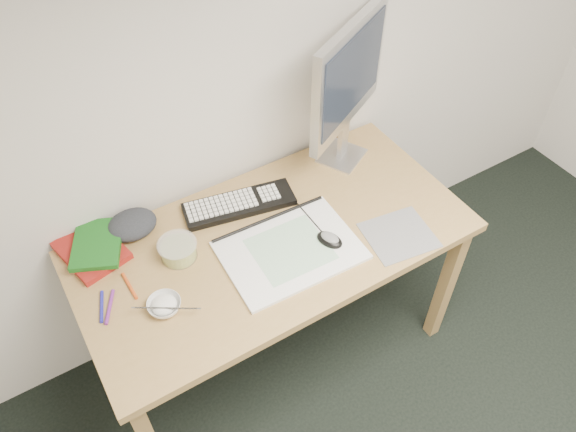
% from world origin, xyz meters
% --- Properties ---
extents(desk, '(1.40, 0.70, 0.75)m').
position_xyz_m(desk, '(-0.27, 1.43, 0.67)').
color(desk, '#A5804B').
rests_on(desk, ground).
extents(mousepad, '(0.26, 0.25, 0.00)m').
position_xyz_m(mousepad, '(0.11, 1.21, 0.75)').
color(mousepad, slate).
rests_on(mousepad, desk).
extents(sketchpad, '(0.48, 0.35, 0.01)m').
position_xyz_m(sketchpad, '(-0.25, 1.34, 0.76)').
color(sketchpad, white).
rests_on(sketchpad, desk).
extents(keyboard, '(0.43, 0.21, 0.02)m').
position_xyz_m(keyboard, '(-0.30, 1.63, 0.76)').
color(keyboard, black).
rests_on(keyboard, desk).
extents(monitor, '(0.46, 0.27, 0.59)m').
position_xyz_m(monitor, '(0.19, 1.66, 1.12)').
color(monitor, silver).
rests_on(monitor, desk).
extents(mouse, '(0.09, 0.12, 0.03)m').
position_xyz_m(mouse, '(-0.12, 1.30, 0.78)').
color(mouse, black).
rests_on(mouse, sketchpad).
extents(rice_bowl, '(0.11, 0.11, 0.03)m').
position_xyz_m(rice_bowl, '(-0.72, 1.35, 0.77)').
color(rice_bowl, white).
rests_on(rice_bowl, desk).
extents(chopsticks, '(0.18, 0.12, 0.02)m').
position_xyz_m(chopsticks, '(-0.72, 1.33, 0.79)').
color(chopsticks, '#B3B3B5').
rests_on(chopsticks, rice_bowl).
extents(fruit_tub, '(0.16, 0.16, 0.07)m').
position_xyz_m(fruit_tub, '(-0.59, 1.53, 0.78)').
color(fruit_tub, '#E2CF4F').
rests_on(fruit_tub, desk).
extents(book_red, '(0.23, 0.28, 0.02)m').
position_xyz_m(book_red, '(-0.84, 1.70, 0.76)').
color(book_red, maroon).
rests_on(book_red, desk).
extents(book_green, '(0.24, 0.27, 0.02)m').
position_xyz_m(book_green, '(-0.82, 1.70, 0.78)').
color(book_green, '#165B18').
rests_on(book_green, book_red).
extents(cloth_lump, '(0.18, 0.16, 0.06)m').
position_xyz_m(cloth_lump, '(-0.68, 1.72, 0.78)').
color(cloth_lump, '#292B31').
rests_on(cloth_lump, desk).
extents(pencil_pink, '(0.18, 0.02, 0.01)m').
position_xyz_m(pencil_pink, '(-0.25, 1.49, 0.75)').
color(pencil_pink, '#D16884').
rests_on(pencil_pink, desk).
extents(pencil_tan, '(0.16, 0.05, 0.01)m').
position_xyz_m(pencil_tan, '(-0.25, 1.47, 0.75)').
color(pencil_tan, tan).
rests_on(pencil_tan, desk).
extents(pencil_black, '(0.17, 0.05, 0.01)m').
position_xyz_m(pencil_black, '(-0.18, 1.46, 0.75)').
color(pencil_black, black).
rests_on(pencil_black, desk).
extents(marker_blue, '(0.05, 0.12, 0.01)m').
position_xyz_m(marker_blue, '(-0.89, 1.46, 0.76)').
color(marker_blue, '#1D1C9B').
rests_on(marker_blue, desk).
extents(marker_orange, '(0.01, 0.12, 0.01)m').
position_xyz_m(marker_orange, '(-0.78, 1.49, 0.76)').
color(marker_orange, '#CF4D18').
rests_on(marker_orange, desk).
extents(marker_purple, '(0.07, 0.12, 0.01)m').
position_xyz_m(marker_purple, '(-0.87, 1.45, 0.76)').
color(marker_purple, '#6E2484').
rests_on(marker_purple, desk).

